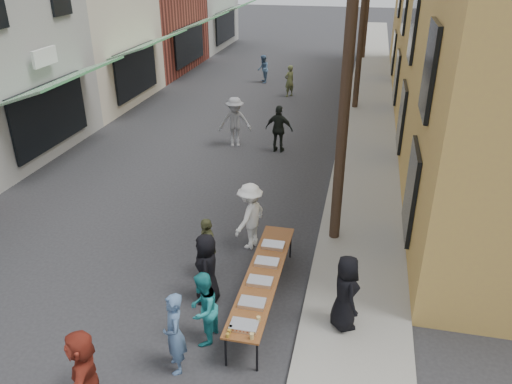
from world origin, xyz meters
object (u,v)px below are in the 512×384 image
at_px(guest_front_a, 207,269).
at_px(server, 345,293).
at_px(utility_pole_mid, 364,8).
at_px(serving_table, 263,276).
at_px(utility_pole_near, 348,66).
at_px(catering_tray_sausage, 244,326).
at_px(guest_front_c, 203,309).

distance_m(guest_front_a, server, 2.91).
xyz_separation_m(utility_pole_mid, guest_front_a, (-2.45, -15.09, -3.70)).
height_order(serving_table, guest_front_a, guest_front_a).
height_order(guest_front_a, server, server).
bearing_deg(server, utility_pole_mid, -22.06).
distance_m(utility_pole_near, serving_table, 4.97).
bearing_deg(utility_pole_mid, catering_tray_sausage, -94.38).
height_order(catering_tray_sausage, guest_front_a, guest_front_a).
distance_m(serving_table, guest_front_a, 1.19).
xyz_separation_m(utility_pole_near, guest_front_a, (-2.45, -3.09, -3.70)).
distance_m(utility_pole_mid, serving_table, 15.49).
xyz_separation_m(utility_pole_mid, catering_tray_sausage, (-1.27, -16.61, -3.71)).
height_order(utility_pole_near, utility_pole_mid, same).
bearing_deg(catering_tray_sausage, server, 35.45).
relative_size(utility_pole_mid, serving_table, 2.25).
xyz_separation_m(guest_front_a, guest_front_c, (0.31, -1.21, -0.04)).
relative_size(guest_front_a, server, 1.01).
bearing_deg(catering_tray_sausage, serving_table, 90.00).
bearing_deg(serving_table, catering_tray_sausage, -90.00).
bearing_deg(utility_pole_near, guest_front_c, -116.51).
distance_m(catering_tray_sausage, server, 2.10).
distance_m(serving_table, server, 1.78).
bearing_deg(utility_pole_near, server, -82.62).
xyz_separation_m(utility_pole_mid, guest_front_c, (-2.15, -16.30, -3.73)).
relative_size(utility_pole_near, server, 5.64).
distance_m(utility_pole_near, guest_front_c, 6.09).
xyz_separation_m(serving_table, server, (1.71, -0.43, 0.19)).
height_order(utility_pole_near, server, utility_pole_near).
height_order(catering_tray_sausage, server, server).
bearing_deg(server, guest_front_c, 85.67).
distance_m(serving_table, guest_front_c, 1.60).
bearing_deg(serving_table, utility_pole_near, 66.77).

